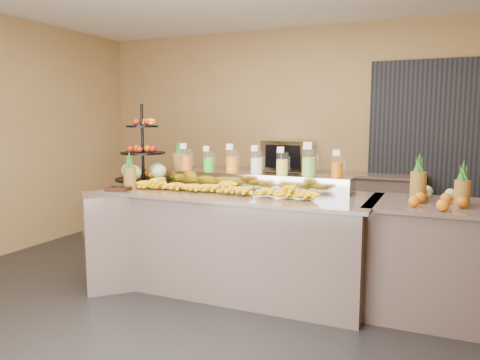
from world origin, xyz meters
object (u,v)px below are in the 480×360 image
Objects in this scene: condiment_caddy at (118,189)px; oven_warmer at (287,155)px; banana_heap at (224,186)px; right_fruit_pile at (436,195)px; fruit_stand at (146,163)px; pitcher_tray at (256,181)px.

condiment_caddy is 2.50m from oven_warmer.
condiment_caddy is at bearing -163.29° from banana_heap.
fruit_stand is at bearing 178.14° from right_fruit_pile.
banana_heap is at bearing 16.71° from condiment_caddy.
fruit_stand reaches higher than condiment_caddy.
right_fruit_pile is 0.77× the size of oven_warmer.
banana_heap is 1.01m from condiment_caddy.
pitcher_tray is at bearing 29.79° from condiment_caddy.
fruit_stand is at bearing 93.56° from condiment_caddy.
fruit_stand is (-1.17, -0.15, 0.14)m from pitcher_tray.
oven_warmer reaches higher than pitcher_tray.
right_fruit_pile is 2.66m from oven_warmer.
banana_heap is 3.15× the size of oven_warmer.
oven_warmer is at bearing 47.56° from fruit_stand.
right_fruit_pile is at bearing -8.48° from pitcher_tray.
condiment_caddy is (-0.96, -0.29, -0.04)m from banana_heap.
right_fruit_pile is (2.79, -0.09, -0.14)m from fruit_stand.
oven_warmer is (-1.84, 1.91, 0.12)m from right_fruit_pile.
condiment_caddy is 0.46× the size of right_fruit_pile.
pitcher_tray reaches higher than condiment_caddy.
banana_heap is 1.03m from fruit_stand.
pitcher_tray is 4.11× the size of right_fruit_pile.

